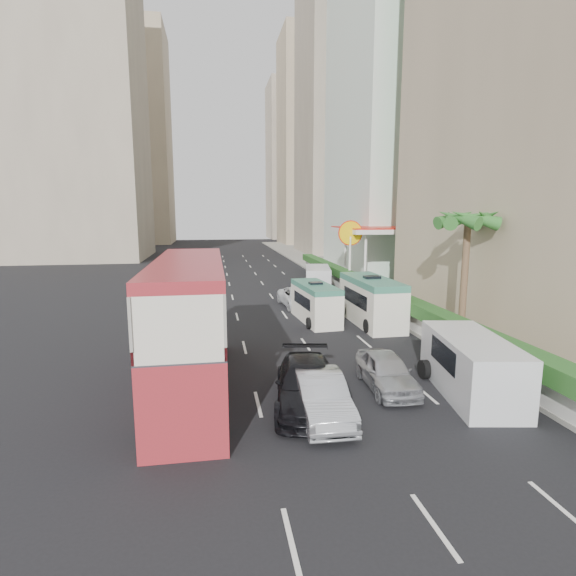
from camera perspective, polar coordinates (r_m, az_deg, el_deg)
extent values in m
plane|color=black|center=(19.22, 6.52, -11.31)|extent=(200.00, 200.00, 0.00)
cube|color=#A4272E|center=(17.80, -12.30, -4.63)|extent=(2.50, 11.00, 5.06)
imported|color=#AFB2B6|center=(15.88, 4.11, -15.92)|extent=(1.66, 4.52, 1.48)
imported|color=#AFB2B6|center=(18.47, 12.30, -12.36)|extent=(1.85, 4.23, 1.42)
imported|color=black|center=(16.65, 2.35, -14.65)|extent=(3.10, 5.69, 1.56)
imported|color=silver|center=(33.01, 1.33, -2.39)|extent=(2.68, 5.11, 1.37)
cube|color=silver|center=(28.47, 3.50, -1.88)|extent=(2.24, 5.51, 2.38)
cube|color=silver|center=(28.26, 10.52, -1.64)|extent=(2.23, 6.43, 2.84)
cube|color=silver|center=(18.57, 22.24, -9.15)|extent=(3.08, 5.78, 2.20)
cube|color=silver|center=(39.92, 3.77, 1.19)|extent=(3.03, 5.49, 2.07)
cube|color=#99968C|center=(45.03, 8.81, 0.83)|extent=(6.00, 120.00, 0.18)
cube|color=silver|center=(33.77, 10.14, -1.08)|extent=(0.30, 44.00, 1.00)
cube|color=#2D6626|center=(33.63, 10.19, 0.34)|extent=(1.10, 44.00, 0.70)
cylinder|color=brown|center=(25.07, 21.47, 0.99)|extent=(0.36, 0.36, 6.40)
cube|color=silver|center=(43.16, 10.99, 3.96)|extent=(6.50, 8.00, 5.50)
cube|color=white|center=(60.41, 15.97, 30.75)|extent=(16.00, 18.00, 58.00)
cube|color=tan|center=(80.77, 7.96, 22.46)|extent=(16.00, 16.00, 50.00)
cube|color=tan|center=(102.79, 3.16, 18.02)|extent=(14.00, 14.00, 44.00)
cube|color=tan|center=(123.94, 0.85, 15.65)|extent=(14.00, 14.00, 40.00)
cube|color=tan|center=(77.11, -25.55, 23.07)|extent=(18.00, 18.00, 52.00)
cube|color=tan|center=(109.78, -19.18, 17.51)|extent=(16.00, 16.00, 46.00)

